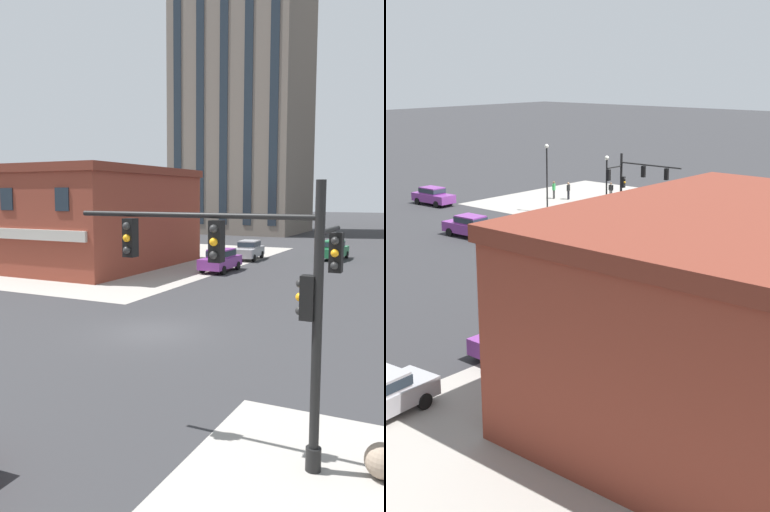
# 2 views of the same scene
# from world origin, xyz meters

# --- Properties ---
(ground_plane) EXTENTS (320.00, 320.00, 0.00)m
(ground_plane) POSITION_xyz_m (0.00, 0.00, 0.00)
(ground_plane) COLOR #2D2D30
(sidewalk_far_corner) EXTENTS (32.00, 32.00, 0.02)m
(sidewalk_far_corner) POSITION_xyz_m (-20.00, 20.00, 0.00)
(sidewalk_far_corner) COLOR gray
(sidewalk_far_corner) RESTS_ON ground
(traffic_signal_main) EXTENTS (5.87, 2.09, 5.93)m
(traffic_signal_main) POSITION_xyz_m (7.44, -7.60, 3.72)
(traffic_signal_main) COLOR black
(traffic_signal_main) RESTS_ON ground
(bollard_sphere_curb_a) EXTENTS (0.71, 0.71, 0.71)m
(bollard_sphere_curb_a) POSITION_xyz_m (9.86, -7.46, 0.36)
(bollard_sphere_curb_a) COLOR gray
(bollard_sphere_curb_a) RESTS_ON ground
(car_main_northbound_far) EXTENTS (1.96, 4.43, 1.68)m
(car_main_northbound_far) POSITION_xyz_m (1.84, 28.01, 0.92)
(car_main_northbound_far) COLOR #1E6B3D
(car_main_northbound_far) RESTS_ON ground
(car_cross_eastbound) EXTENTS (2.16, 4.53, 1.68)m
(car_cross_eastbound) POSITION_xyz_m (-4.89, 24.71, 0.92)
(car_cross_eastbound) COLOR #99999E
(car_cross_eastbound) RESTS_ON ground
(car_main_mid) EXTENTS (1.91, 4.41, 1.68)m
(car_main_mid) POSITION_xyz_m (-4.27, 17.03, 0.92)
(car_main_mid) COLOR #7A3389
(car_main_mid) RESTS_ON ground
(storefront_block_near_corner) EXTENTS (19.64, 15.69, 7.77)m
(storefront_block_near_corner) POSITION_xyz_m (-18.63, 15.63, 3.90)
(storefront_block_near_corner) COLOR brown
(storefront_block_near_corner) RESTS_ON ground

